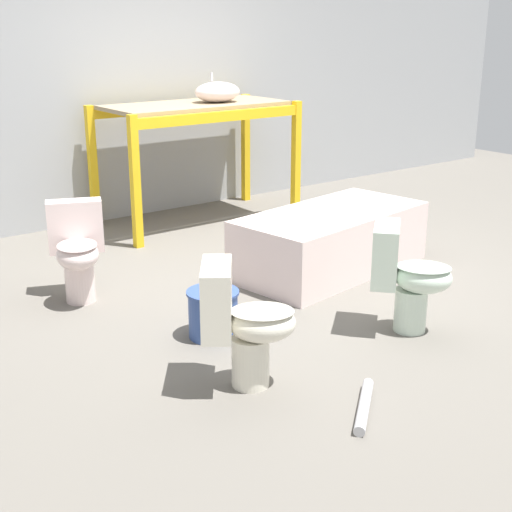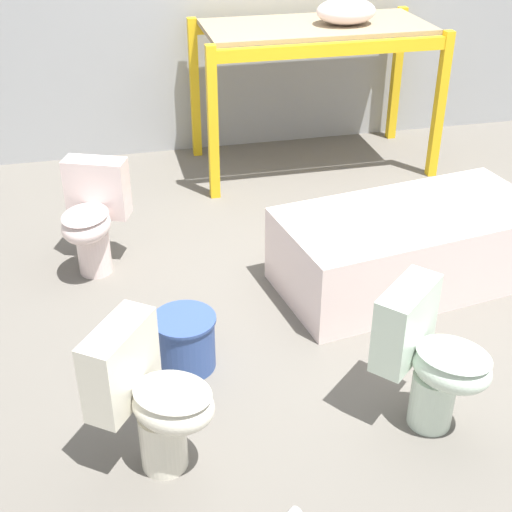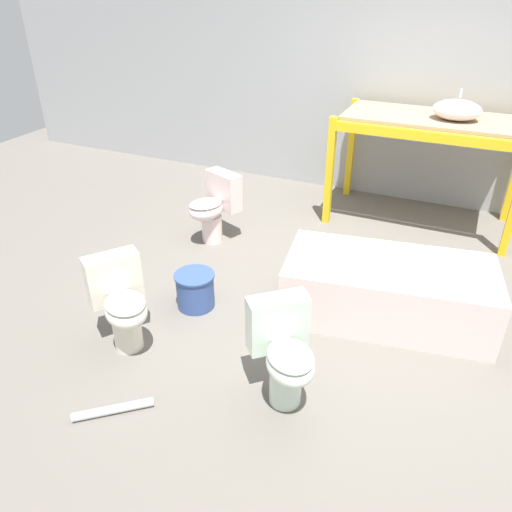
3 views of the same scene
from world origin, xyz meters
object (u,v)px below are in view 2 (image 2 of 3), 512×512
object	(u,v)px
bathtub_main	(410,242)
toilet_far	(151,396)
toilet_near	(430,356)
sink_basin	(346,11)
bucket_white	(185,341)
toilet_extra	(92,216)

from	to	relation	value
bathtub_main	toilet_far	world-z (taller)	toilet_far
bathtub_main	toilet_near	distance (m)	1.21
toilet_far	toilet_near	bearing A→B (deg)	-55.14
sink_basin	bathtub_main	bearing A→B (deg)	-95.15
bathtub_main	bucket_white	xyz separation A→B (m)	(-1.42, -0.50, -0.11)
sink_basin	toilet_near	xyz separation A→B (m)	(-0.57, -2.92, -0.86)
toilet_far	sink_basin	bearing A→B (deg)	3.82
toilet_far	bucket_white	distance (m)	0.69
toilet_near	bucket_white	bearing A→B (deg)	106.38
bathtub_main	sink_basin	bearing A→B (deg)	75.78
sink_basin	toilet_near	world-z (taller)	sink_basin
sink_basin	toilet_extra	world-z (taller)	sink_basin
sink_basin	toilet_extra	distance (m)	2.47
bathtub_main	toilet_far	size ratio (longest dim) A/B	2.44
sink_basin	bucket_white	bearing A→B (deg)	-124.71
bathtub_main	toilet_near	world-z (taller)	toilet_near
toilet_near	toilet_far	distance (m)	1.23
sink_basin	bathtub_main	size ratio (longest dim) A/B	0.27
toilet_far	toilet_extra	size ratio (longest dim) A/B	1.00
bathtub_main	bucket_white	size ratio (longest dim) A/B	5.13
bathtub_main	toilet_near	xyz separation A→B (m)	(-0.41, -1.13, 0.10)
toilet_near	toilet_extra	distance (m)	2.21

